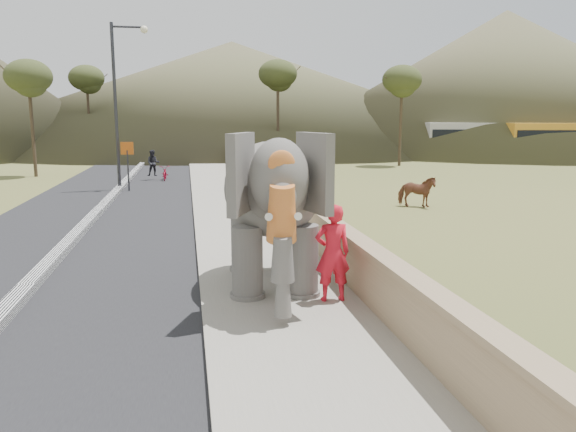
% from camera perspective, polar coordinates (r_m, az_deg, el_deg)
% --- Properties ---
extents(ground, '(160.00, 160.00, 0.00)m').
position_cam_1_polar(ground, '(12.08, -1.75, -7.21)').
color(ground, olive).
rests_on(ground, ground).
extents(road, '(7.00, 120.00, 0.03)m').
position_cam_1_polar(road, '(21.96, -18.76, 0.14)').
color(road, black).
rests_on(road, ground).
extents(median, '(0.35, 120.00, 0.22)m').
position_cam_1_polar(median, '(21.94, -18.78, 0.39)').
color(median, black).
rests_on(median, ground).
extents(walkway, '(3.00, 120.00, 0.15)m').
position_cam_1_polar(walkway, '(21.76, -5.65, 0.71)').
color(walkway, '#9E9687').
rests_on(walkway, ground).
extents(parapet, '(0.30, 120.00, 1.10)m').
position_cam_1_polar(parapet, '(21.88, -1.36, 2.06)').
color(parapet, tan).
rests_on(parapet, ground).
extents(lamppost, '(1.76, 0.36, 8.00)m').
position_cam_1_polar(lamppost, '(28.87, -16.57, 12.18)').
color(lamppost, '#2D2C31').
rests_on(lamppost, ground).
extents(signboard, '(0.60, 0.08, 2.40)m').
position_cam_1_polar(signboard, '(28.29, -15.99, 5.71)').
color(signboard, '#2D2D33').
rests_on(signboard, ground).
extents(cow, '(1.64, 1.29, 1.26)m').
position_cam_1_polar(cow, '(23.10, 12.93, 2.43)').
color(cow, brown).
rests_on(cow, ground).
extents(distant_car, '(4.28, 1.85, 1.44)m').
position_cam_1_polar(distant_car, '(51.74, 10.38, 6.68)').
color(distant_car, '#B8B7BE').
rests_on(distant_car, ground).
extents(bus_white, '(11.28, 5.04, 3.10)m').
position_cam_1_polar(bus_white, '(52.46, 19.88, 7.21)').
color(bus_white, beige).
rests_on(bus_white, ground).
extents(bus_orange, '(11.28, 4.72, 3.10)m').
position_cam_1_polar(bus_orange, '(52.63, 27.15, 6.71)').
color(bus_orange, gold).
rests_on(bus_orange, ground).
extents(hill_right, '(56.00, 56.00, 16.00)m').
position_cam_1_polar(hill_right, '(73.90, 21.01, 12.80)').
color(hill_right, brown).
rests_on(hill_right, ground).
extents(hill_far, '(80.00, 80.00, 14.00)m').
position_cam_1_polar(hill_far, '(81.76, -5.66, 12.36)').
color(hill_far, brown).
rests_on(hill_far, ground).
extents(elephant_and_man, '(2.51, 4.43, 3.11)m').
position_cam_1_polar(elephant_and_man, '(11.56, -1.61, 0.63)').
color(elephant_and_man, slate).
rests_on(elephant_and_man, ground).
extents(motorcyclist, '(1.31, 1.63, 1.75)m').
position_cam_1_polar(motorcyclist, '(32.99, -12.89, 4.72)').
color(motorcyclist, maroon).
rests_on(motorcyclist, ground).
extents(trees, '(47.16, 43.94, 8.70)m').
position_cam_1_polar(trees, '(40.58, -5.75, 10.38)').
color(trees, '#473828').
rests_on(trees, ground).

